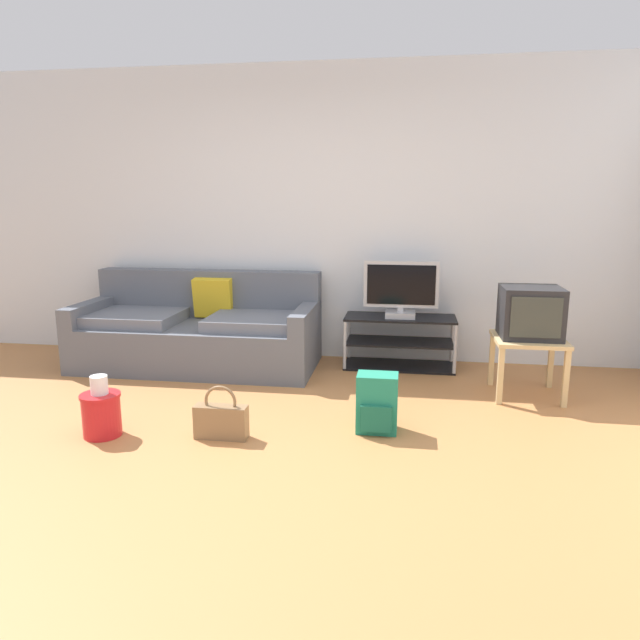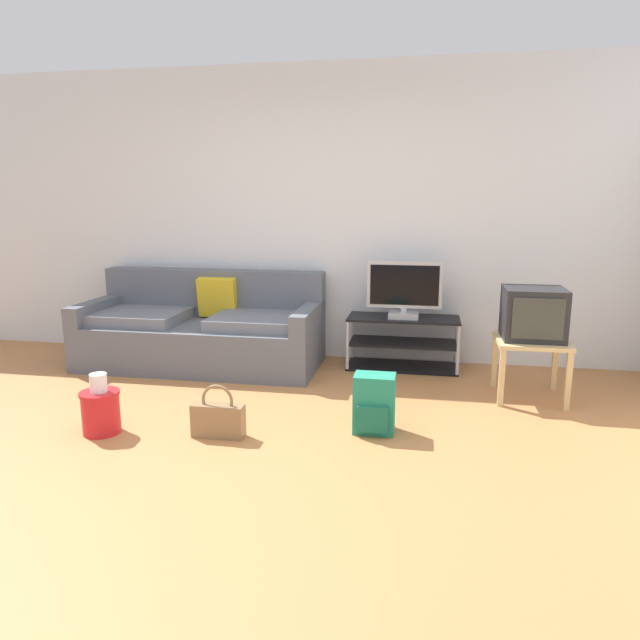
# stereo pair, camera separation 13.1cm
# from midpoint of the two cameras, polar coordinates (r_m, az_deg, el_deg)

# --- Properties ---
(ground_plane) EXTENTS (9.00, 9.80, 0.02)m
(ground_plane) POSITION_cam_midpoint_polar(r_m,az_deg,el_deg) (3.44, -8.53, -14.21)
(ground_plane) COLOR #B27542
(wall_back) EXTENTS (9.00, 0.10, 2.70)m
(wall_back) POSITION_cam_midpoint_polar(r_m,az_deg,el_deg) (5.48, -1.35, 10.34)
(wall_back) COLOR silver
(wall_back) RESTS_ON ground_plane
(couch) EXTENTS (2.14, 0.93, 0.84)m
(couch) POSITION_cam_midpoint_polar(r_m,az_deg,el_deg) (5.38, -12.55, -1.17)
(couch) COLOR #565B66
(couch) RESTS_ON ground_plane
(tv_stand) EXTENTS (0.99, 0.42, 0.47)m
(tv_stand) POSITION_cam_midpoint_polar(r_m,az_deg,el_deg) (5.24, 7.17, -2.17)
(tv_stand) COLOR black
(tv_stand) RESTS_ON ground_plane
(flat_tv) EXTENTS (0.66, 0.22, 0.50)m
(flat_tv) POSITION_cam_midpoint_polar(r_m,az_deg,el_deg) (5.12, 7.31, 2.97)
(flat_tv) COLOR #B2B2B7
(flat_tv) RESTS_ON tv_stand
(side_table) EXTENTS (0.52, 0.52, 0.46)m
(side_table) POSITION_cam_midpoint_polar(r_m,az_deg,el_deg) (4.67, 19.20, -2.54)
(side_table) COLOR tan
(side_table) RESTS_ON ground_plane
(crt_tv) EXTENTS (0.44, 0.41, 0.39)m
(crt_tv) POSITION_cam_midpoint_polar(r_m,az_deg,el_deg) (4.63, 19.39, 0.72)
(crt_tv) COLOR #232326
(crt_tv) RESTS_ON side_table
(backpack) EXTENTS (0.26, 0.25, 0.39)m
(backpack) POSITION_cam_midpoint_polar(r_m,az_deg,el_deg) (3.80, 4.69, -8.25)
(backpack) COLOR #238466
(backpack) RESTS_ON ground_plane
(handbag) EXTENTS (0.34, 0.11, 0.35)m
(handbag) POSITION_cam_midpoint_polar(r_m,az_deg,el_deg) (3.77, -10.78, -9.71)
(handbag) COLOR olive
(handbag) RESTS_ON ground_plane
(cleaning_bucket) EXTENTS (0.25, 0.25, 0.40)m
(cleaning_bucket) POSITION_cam_midpoint_polar(r_m,az_deg,el_deg) (4.01, -21.76, -8.39)
(cleaning_bucket) COLOR red
(cleaning_bucket) RESTS_ON ground_plane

